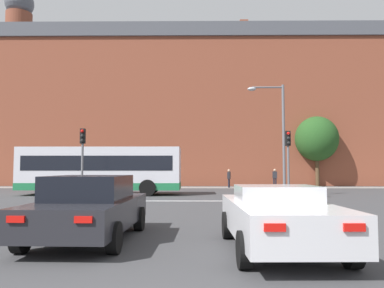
% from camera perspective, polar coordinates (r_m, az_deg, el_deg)
% --- Properties ---
extents(stop_line_strip, '(8.62, 0.30, 0.01)m').
position_cam_1_polar(stop_line_strip, '(19.46, -0.56, -8.67)').
color(stop_line_strip, silver).
rests_on(stop_line_strip, ground_plane).
extents(far_pavement, '(69.58, 2.50, 0.01)m').
position_cam_1_polar(far_pavement, '(32.81, -0.10, -6.63)').
color(far_pavement, gray).
rests_on(far_pavement, ground_plane).
extents(brick_civic_building, '(47.46, 10.75, 21.60)m').
position_cam_1_polar(brick_civic_building, '(41.14, -5.65, 5.18)').
color(brick_civic_building, brown).
rests_on(brick_civic_building, ground_plane).
extents(car_saloon_left, '(2.19, 4.60, 1.51)m').
position_cam_1_polar(car_saloon_left, '(9.26, -15.35, -9.30)').
color(car_saloon_left, '#232328').
rests_on(car_saloon_left, ground_plane).
extents(car_roadster_right, '(2.10, 4.48, 1.33)m').
position_cam_1_polar(car_roadster_right, '(8.04, 12.99, -10.75)').
color(car_roadster_right, silver).
rests_on(car_roadster_right, ground_plane).
extents(bus_crossing_lead, '(10.04, 2.72, 2.99)m').
position_cam_1_polar(bus_crossing_lead, '(24.53, -13.64, -3.79)').
color(bus_crossing_lead, silver).
rests_on(bus_crossing_lead, ground_plane).
extents(traffic_light_near_left, '(0.26, 0.31, 3.79)m').
position_cam_1_polar(traffic_light_near_left, '(20.66, -16.36, -1.10)').
color(traffic_light_near_left, slate).
rests_on(traffic_light_near_left, ground_plane).
extents(traffic_light_near_right, '(0.26, 0.31, 3.70)m').
position_cam_1_polar(traffic_light_near_right, '(20.79, 14.45, -1.32)').
color(traffic_light_near_right, slate).
rests_on(traffic_light_near_right, ground_plane).
extents(street_lamp_junction, '(2.17, 0.36, 6.61)m').
position_cam_1_polar(street_lamp_junction, '(22.54, 12.80, 2.51)').
color(street_lamp_junction, slate).
rests_on(street_lamp_junction, ground_plane).
extents(pedestrian_waiting, '(0.33, 0.45, 1.58)m').
position_cam_1_polar(pedestrian_waiting, '(32.58, 5.65, -5.03)').
color(pedestrian_waiting, black).
rests_on(pedestrian_waiting, ground_plane).
extents(pedestrian_walking_east, '(0.43, 0.28, 1.62)m').
position_cam_1_polar(pedestrian_walking_east, '(34.38, 12.50, -4.85)').
color(pedestrian_walking_east, black).
rests_on(pedestrian_walking_east, ground_plane).
extents(pedestrian_walking_west, '(0.41, 0.26, 1.82)m').
position_cam_1_polar(pedestrian_walking_west, '(33.86, -8.98, -4.67)').
color(pedestrian_walking_west, black).
rests_on(pedestrian_walking_west, ground_plane).
extents(tree_by_building, '(3.95, 3.95, 6.50)m').
position_cam_1_polar(tree_by_building, '(36.63, 18.46, 0.75)').
color(tree_by_building, '#4C3823').
rests_on(tree_by_building, ground_plane).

